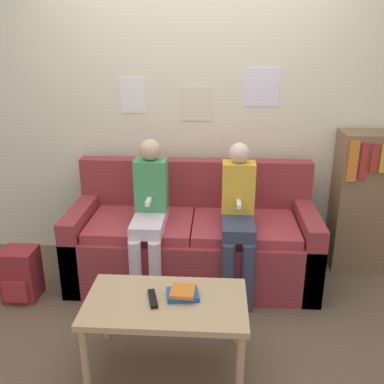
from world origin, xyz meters
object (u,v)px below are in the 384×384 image
at_px(backpack, 21,274).
at_px(couch, 193,241).
at_px(coffee_table, 166,309).
at_px(person_right, 238,214).
at_px(bookshelf, 360,201).
at_px(tv_remote, 153,299).
at_px(person_left, 149,210).

bearing_deg(backpack, couch, 17.54).
relative_size(coffee_table, backpack, 2.32).
xyz_separation_m(person_right, bookshelf, (1.02, 0.47, -0.05)).
height_order(coffee_table, bookshelf, bookshelf).
relative_size(person_right, backpack, 2.87).
distance_m(bookshelf, backpack, 2.73).
bearing_deg(person_right, bookshelf, 24.65).
height_order(tv_remote, backpack, tv_remote).
distance_m(couch, person_left, 0.50).
distance_m(couch, bookshelf, 1.42).
bearing_deg(person_left, backpack, -167.65).
bearing_deg(tv_remote, couch, 65.61).
height_order(couch, person_right, person_right).
bearing_deg(coffee_table, tv_remote, -177.76).
relative_size(person_right, bookshelf, 0.98).
bearing_deg(coffee_table, bookshelf, 42.06).
xyz_separation_m(person_left, bookshelf, (1.67, 0.47, -0.06)).
bearing_deg(bookshelf, person_left, -164.46).
bearing_deg(tv_remote, coffee_table, -13.10).
xyz_separation_m(person_right, backpack, (-1.60, -0.20, -0.44)).
bearing_deg(bookshelf, couch, -168.57).
height_order(bookshelf, backpack, bookshelf).
height_order(tv_remote, bookshelf, bookshelf).
bearing_deg(tv_remote, person_right, 43.77).
xyz_separation_m(person_left, backpack, (-0.94, -0.21, -0.45)).
relative_size(couch, backpack, 4.80).
bearing_deg(bookshelf, coffee_table, -137.94).
bearing_deg(backpack, coffee_table, -28.82).
bearing_deg(bookshelf, tv_remote, -139.27).
distance_m(coffee_table, backpack, 1.34).
distance_m(couch, backpack, 1.32).
height_order(person_left, person_right, person_left).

